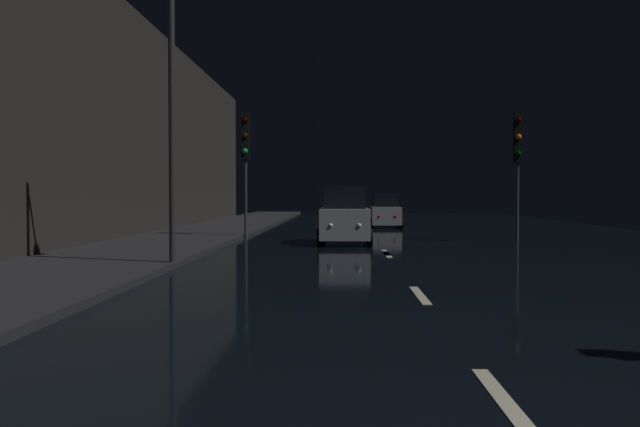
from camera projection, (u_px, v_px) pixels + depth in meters
name	position (u px, v px, depth m)	size (l,w,h in m)	color
ground	(376.00, 240.00, 27.42)	(27.62, 84.00, 0.02)	black
sidewalk_left	(185.00, 238.00, 27.64)	(4.40, 84.00, 0.15)	#28282B
building_facade_left	(88.00, 111.00, 24.10)	(0.80, 63.00, 9.40)	#2D2B28
lane_centerline	(392.00, 260.00, 18.83)	(0.16, 30.03, 0.01)	beige
traffic_light_far_right	(518.00, 148.00, 26.20)	(0.33, 0.47, 4.93)	#38383A
traffic_light_far_left	(246.00, 147.00, 28.40)	(0.31, 0.46, 5.17)	#38383A
streetlamp_overhead	(190.00, 64.00, 16.75)	(1.70, 0.44, 7.54)	#2D2D30
car_approaching_headlights	(345.00, 217.00, 25.58)	(1.94, 4.19, 2.11)	#A5A8AD
car_distant_taillights	(385.00, 212.00, 38.13)	(1.72, 3.73, 1.88)	#A5A8AD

